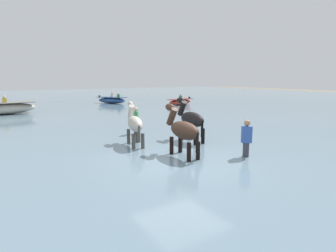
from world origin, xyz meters
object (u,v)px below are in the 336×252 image
at_px(horse_lead_pinto, 135,125).
at_px(boat_distant_west, 180,102).
at_px(horse_trailing_black, 191,120).
at_px(person_onlooker_left, 136,124).
at_px(boat_distant_east, 112,100).
at_px(person_wading_mid, 246,143).
at_px(boat_far_offshore, 5,108).
at_px(horse_flank_dark_bay, 183,132).

xyz_separation_m(horse_lead_pinto, boat_distant_west, (10.60, 12.31, -0.51)).
distance_m(horse_trailing_black, person_onlooker_left, 2.90).
distance_m(horse_lead_pinto, boat_distant_west, 16.25).
bearing_deg(boat_distant_east, boat_distant_west, -45.61).
distance_m(boat_distant_east, person_wading_mid, 20.91).
relative_size(boat_distant_east, boat_far_offshore, 0.77).
bearing_deg(horse_flank_dark_bay, horse_lead_pinto, 107.01).
distance_m(boat_distant_west, person_wading_mid, 17.72).
relative_size(boat_far_offshore, boat_distant_west, 1.39).
relative_size(horse_lead_pinto, horse_flank_dark_bay, 0.97).
bearing_deg(horse_trailing_black, boat_distant_east, 78.83).
xyz_separation_m(boat_distant_west, person_wading_mid, (-8.22, -15.69, 0.18)).
distance_m(horse_lead_pinto, horse_flank_dark_bay, 2.32).
distance_m(horse_lead_pinto, person_onlooker_left, 2.32).
bearing_deg(horse_trailing_black, boat_far_offshore, 113.31).
bearing_deg(person_wading_mid, boat_distant_east, 80.71).
height_order(horse_lead_pinto, boat_distant_east, horse_lead_pinto).
bearing_deg(person_wading_mid, boat_distant_west, 62.36).
bearing_deg(person_onlooker_left, horse_trailing_black, -65.35).
bearing_deg(boat_distant_west, horse_flank_dark_bay, -124.32).
bearing_deg(boat_far_offshore, boat_distant_east, 23.46).
distance_m(horse_flank_dark_bay, boat_distant_west, 17.60).
height_order(horse_trailing_black, person_wading_mid, horse_trailing_black).
bearing_deg(horse_trailing_black, horse_flank_dark_bay, -133.24).
xyz_separation_m(horse_lead_pinto, person_onlooker_left, (1.04, 2.05, -0.33)).
relative_size(horse_flank_dark_bay, person_onlooker_left, 1.28).
bearing_deg(boat_distant_east, person_onlooker_left, -107.22).
height_order(horse_lead_pinto, horse_trailing_black, horse_trailing_black).
bearing_deg(boat_distant_east, horse_trailing_black, -101.17).
height_order(boat_distant_east, boat_far_offshore, boat_far_offshore).
xyz_separation_m(horse_trailing_black, boat_far_offshore, (-5.91, 13.73, -0.44)).
height_order(horse_lead_pinto, boat_distant_west, horse_lead_pinto).
bearing_deg(horse_lead_pinto, boat_distant_east, 71.56).
distance_m(boat_distant_east, boat_far_offshore, 10.28).
distance_m(boat_far_offshore, boat_distant_west, 14.30).
distance_m(horse_lead_pinto, boat_distant_east, 18.20).
xyz_separation_m(horse_lead_pinto, boat_far_offshore, (-3.68, 13.17, -0.38)).
distance_m(horse_lead_pinto, horse_trailing_black, 2.31).
relative_size(horse_trailing_black, boat_distant_west, 0.73).
height_order(boat_distant_east, person_wading_mid, person_wading_mid).
relative_size(boat_distant_east, boat_distant_west, 1.06).
relative_size(horse_lead_pinto, boat_far_offshore, 0.50).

